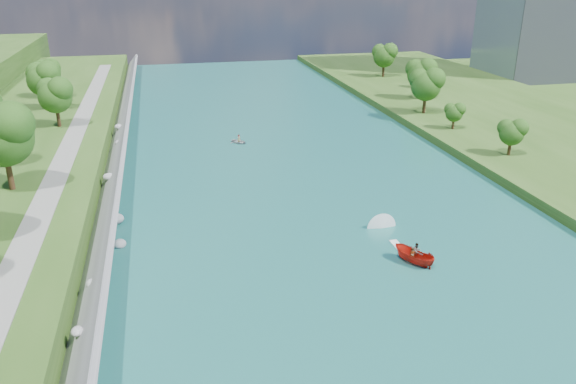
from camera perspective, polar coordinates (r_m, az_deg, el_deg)
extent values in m
plane|color=#2D5119|center=(56.83, 7.98, -8.89)|extent=(260.00, 260.00, 0.00)
cube|color=#1A5C64|center=(73.76, 2.57, -1.15)|extent=(55.00, 240.00, 0.10)
cube|color=slate|center=(71.11, -17.93, -1.62)|extent=(3.54, 236.00, 4.05)
ellipsoid|color=gray|center=(48.58, -20.63, -13.09)|extent=(0.95, 1.19, 0.67)
ellipsoid|color=gray|center=(55.40, -19.28, -8.79)|extent=(1.13, 1.32, 0.89)
ellipsoid|color=gray|center=(65.25, -16.72, -5.08)|extent=(1.42, 1.71, 1.02)
ellipsoid|color=gray|center=(70.71, -17.04, -2.62)|extent=(1.79, 1.80, 1.24)
ellipsoid|color=gray|center=(81.21, -17.72, 1.47)|extent=(1.71, 1.42, 1.06)
ellipsoid|color=gray|center=(89.65, -16.77, 3.26)|extent=(1.08, 1.40, 0.68)
ellipsoid|color=gray|center=(96.37, -16.78, 4.80)|extent=(1.41, 1.27, 0.96)
ellipsoid|color=gray|center=(105.55, -16.86, 6.35)|extent=(1.34, 1.48, 1.01)
cube|color=gray|center=(71.47, -23.39, -0.76)|extent=(3.00, 200.00, 0.10)
ellipsoid|color=#1E4713|center=(75.05, -26.99, 4.85)|extent=(7.71, 7.71, 12.84)
ellipsoid|color=#1E4713|center=(103.42, -22.57, 8.85)|extent=(5.96, 5.96, 9.93)
ellipsoid|color=#1E4713|center=(117.10, -23.58, 10.25)|extent=(6.43, 6.43, 10.72)
ellipsoid|color=#1E4713|center=(128.19, -23.28, 10.87)|extent=(5.66, 5.66, 9.43)
ellipsoid|color=#1E4713|center=(93.72, 21.76, 5.50)|extent=(4.10, 4.10, 6.84)
ellipsoid|color=#1E4713|center=(106.37, 16.53, 7.65)|extent=(3.42, 3.42, 5.70)
ellipsoid|color=#1E4713|center=(116.39, 13.83, 10.33)|extent=(6.37, 6.37, 10.62)
ellipsoid|color=#1E4713|center=(129.62, 13.30, 11.47)|extent=(6.28, 6.28, 10.47)
ellipsoid|color=#1E4713|center=(142.69, 13.58, 11.49)|extent=(3.72, 3.72, 6.20)
ellipsoid|color=#1E4713|center=(155.36, 9.74, 13.35)|extent=(6.18, 6.18, 10.30)
imported|color=#B71B0E|center=(60.10, 12.69, -6.34)|extent=(4.01, 4.81, 1.78)
imported|color=#66605B|center=(59.50, 12.52, -6.33)|extent=(0.67, 0.52, 1.64)
imported|color=#66605B|center=(60.56, 12.94, -5.82)|extent=(0.82, 0.64, 1.68)
cube|color=white|center=(62.88, 11.48, -5.79)|extent=(0.90, 5.00, 0.06)
imported|color=#97999F|center=(99.38, -5.00, 5.16)|extent=(3.74, 3.85, 0.65)
imported|color=#66605B|center=(99.22, -5.01, 5.47)|extent=(0.72, 0.59, 1.27)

